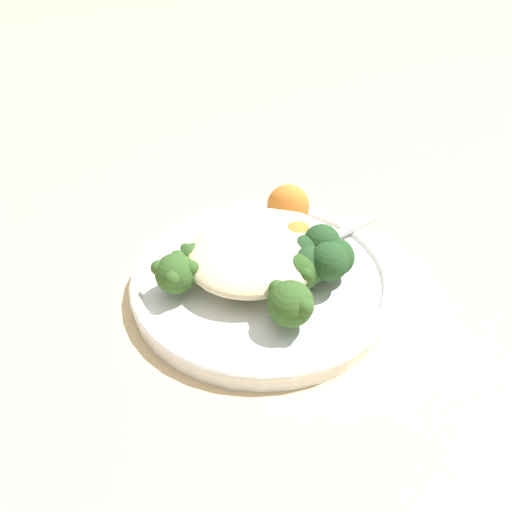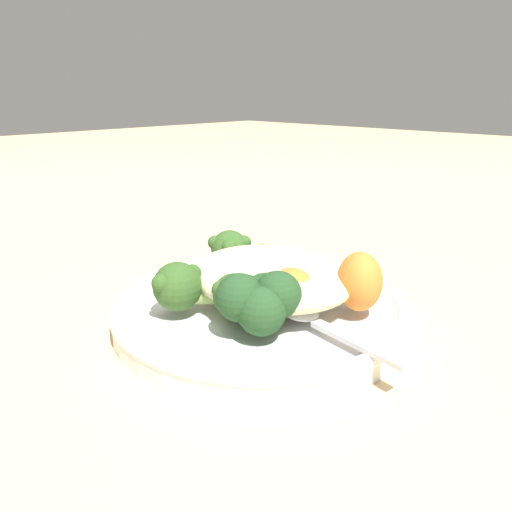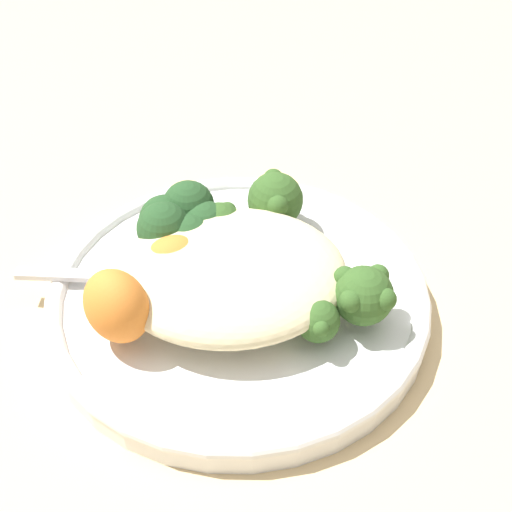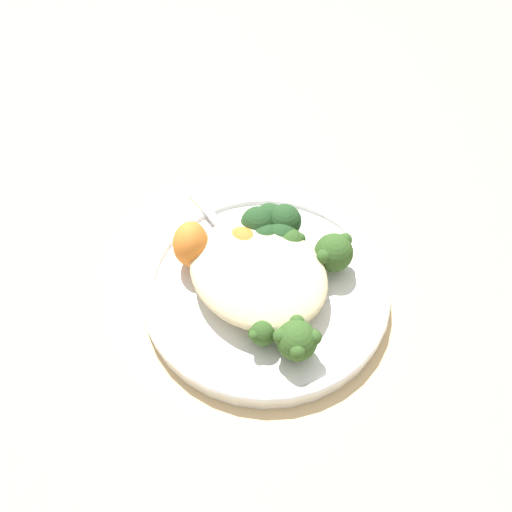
{
  "view_description": "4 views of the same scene",
  "coord_description": "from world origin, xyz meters",
  "px_view_note": "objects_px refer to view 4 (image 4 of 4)",
  "views": [
    {
      "loc": [
        0.27,
        0.26,
        0.32
      ],
      "look_at": [
        0.02,
        0.0,
        0.04
      ],
      "focal_mm": 35.0,
      "sensor_mm": 36.0,
      "label": 1
    },
    {
      "loc": [
        -0.26,
        0.29,
        0.19
      ],
      "look_at": [
        0.03,
        -0.01,
        0.05
      ],
      "focal_mm": 35.0,
      "sensor_mm": 36.0,
      "label": 2
    },
    {
      "loc": [
        -0.01,
        -0.33,
        0.35
      ],
      "look_at": [
        0.02,
        0.0,
        0.05
      ],
      "focal_mm": 50.0,
      "sensor_mm": 36.0,
      "label": 3
    },
    {
      "loc": [
        0.22,
        -0.21,
        0.43
      ],
      "look_at": [
        -0.01,
        0.0,
        0.04
      ],
      "focal_mm": 35.0,
      "sensor_mm": 36.0,
      "label": 4
    }
  ],
  "objects_px": {
    "broccoli_stalk_4": "(280,248)",
    "quinoa_mound": "(258,271)",
    "broccoli_stalk_3": "(315,258)",
    "sweet_potato_chunk_0": "(244,245)",
    "spoon": "(232,238)",
    "sweet_potato_chunk_1": "(191,244)",
    "broccoli_stalk_0": "(258,309)",
    "broccoli_stalk_2": "(290,287)",
    "broccoli_stalk_1": "(285,325)",
    "plate": "(263,289)",
    "kale_tuft": "(272,228)"
  },
  "relations": [
    {
      "from": "broccoli_stalk_3",
      "to": "broccoli_stalk_2",
      "type": "bearing_deg",
      "value": -143.6
    },
    {
      "from": "broccoli_stalk_1",
      "to": "kale_tuft",
      "type": "bearing_deg",
      "value": 156.93
    },
    {
      "from": "broccoli_stalk_4",
      "to": "sweet_potato_chunk_1",
      "type": "xyz_separation_m",
      "value": [
        -0.06,
        -0.07,
        0.01
      ]
    },
    {
      "from": "quinoa_mound",
      "to": "kale_tuft",
      "type": "bearing_deg",
      "value": 122.27
    },
    {
      "from": "sweet_potato_chunk_0",
      "to": "broccoli_stalk_0",
      "type": "bearing_deg",
      "value": -32.39
    },
    {
      "from": "plate",
      "to": "broccoli_stalk_0",
      "type": "bearing_deg",
      "value": -51.32
    },
    {
      "from": "spoon",
      "to": "broccoli_stalk_0",
      "type": "bearing_deg",
      "value": 160.75
    },
    {
      "from": "broccoli_stalk_0",
      "to": "spoon",
      "type": "relative_size",
      "value": 0.76
    },
    {
      "from": "broccoli_stalk_3",
      "to": "kale_tuft",
      "type": "distance_m",
      "value": 0.06
    },
    {
      "from": "broccoli_stalk_0",
      "to": "broccoli_stalk_1",
      "type": "relative_size",
      "value": 0.73
    },
    {
      "from": "broccoli_stalk_3",
      "to": "broccoli_stalk_4",
      "type": "relative_size",
      "value": 1.36
    },
    {
      "from": "sweet_potato_chunk_1",
      "to": "sweet_potato_chunk_0",
      "type": "bearing_deg",
      "value": 50.06
    },
    {
      "from": "broccoli_stalk_0",
      "to": "spoon",
      "type": "bearing_deg",
      "value": -174.46
    },
    {
      "from": "plate",
      "to": "sweet_potato_chunk_1",
      "type": "distance_m",
      "value": 0.09
    },
    {
      "from": "broccoli_stalk_2",
      "to": "kale_tuft",
      "type": "relative_size",
      "value": 1.18
    },
    {
      "from": "plate",
      "to": "broccoli_stalk_2",
      "type": "distance_m",
      "value": 0.04
    },
    {
      "from": "broccoli_stalk_2",
      "to": "spoon",
      "type": "height_order",
      "value": "broccoli_stalk_2"
    },
    {
      "from": "broccoli_stalk_1",
      "to": "broccoli_stalk_3",
      "type": "distance_m",
      "value": 0.08
    },
    {
      "from": "broccoli_stalk_0",
      "to": "sweet_potato_chunk_1",
      "type": "distance_m",
      "value": 0.1
    },
    {
      "from": "sweet_potato_chunk_0",
      "to": "spoon",
      "type": "distance_m",
      "value": 0.03
    },
    {
      "from": "quinoa_mound",
      "to": "kale_tuft",
      "type": "relative_size",
      "value": 2.29
    },
    {
      "from": "quinoa_mound",
      "to": "broccoli_stalk_4",
      "type": "relative_size",
      "value": 1.66
    },
    {
      "from": "broccoli_stalk_1",
      "to": "sweet_potato_chunk_1",
      "type": "xyz_separation_m",
      "value": [
        -0.13,
        -0.01,
        0.01
      ]
    },
    {
      "from": "plate",
      "to": "broccoli_stalk_1",
      "type": "xyz_separation_m",
      "value": [
        0.06,
        -0.02,
        0.03
      ]
    },
    {
      "from": "quinoa_mound",
      "to": "broccoli_stalk_3",
      "type": "distance_m",
      "value": 0.06
    },
    {
      "from": "broccoli_stalk_3",
      "to": "sweet_potato_chunk_0",
      "type": "xyz_separation_m",
      "value": [
        -0.06,
        -0.04,
        0.0
      ]
    },
    {
      "from": "plate",
      "to": "broccoli_stalk_3",
      "type": "distance_m",
      "value": 0.06
    },
    {
      "from": "broccoli_stalk_4",
      "to": "quinoa_mound",
      "type": "bearing_deg",
      "value": -169.93
    },
    {
      "from": "quinoa_mound",
      "to": "broccoli_stalk_0",
      "type": "height_order",
      "value": "quinoa_mound"
    },
    {
      "from": "broccoli_stalk_1",
      "to": "broccoli_stalk_2",
      "type": "height_order",
      "value": "broccoli_stalk_1"
    },
    {
      "from": "broccoli_stalk_4",
      "to": "kale_tuft",
      "type": "xyz_separation_m",
      "value": [
        -0.02,
        0.01,
        0.01
      ]
    },
    {
      "from": "broccoli_stalk_0",
      "to": "sweet_potato_chunk_0",
      "type": "bearing_deg",
      "value": -179.86
    },
    {
      "from": "spoon",
      "to": "broccoli_stalk_1",
      "type": "bearing_deg",
      "value": 169.35
    },
    {
      "from": "broccoli_stalk_2",
      "to": "plate",
      "type": "bearing_deg",
      "value": 175.98
    },
    {
      "from": "broccoli_stalk_3",
      "to": "broccoli_stalk_4",
      "type": "height_order",
      "value": "broccoli_stalk_3"
    },
    {
      "from": "plate",
      "to": "broccoli_stalk_1",
      "type": "bearing_deg",
      "value": -24.1
    },
    {
      "from": "sweet_potato_chunk_0",
      "to": "kale_tuft",
      "type": "xyz_separation_m",
      "value": [
        0.0,
        0.03,
        0.0
      ]
    },
    {
      "from": "broccoli_stalk_0",
      "to": "sweet_potato_chunk_1",
      "type": "relative_size",
      "value": 1.87
    },
    {
      "from": "plate",
      "to": "broccoli_stalk_1",
      "type": "relative_size",
      "value": 2.06
    },
    {
      "from": "broccoli_stalk_4",
      "to": "kale_tuft",
      "type": "height_order",
      "value": "kale_tuft"
    },
    {
      "from": "quinoa_mound",
      "to": "sweet_potato_chunk_1",
      "type": "distance_m",
      "value": 0.07
    },
    {
      "from": "spoon",
      "to": "quinoa_mound",
      "type": "bearing_deg",
      "value": 171.11
    },
    {
      "from": "broccoli_stalk_0",
      "to": "broccoli_stalk_2",
      "type": "relative_size",
      "value": 1.18
    },
    {
      "from": "sweet_potato_chunk_0",
      "to": "sweet_potato_chunk_1",
      "type": "distance_m",
      "value": 0.05
    },
    {
      "from": "broccoli_stalk_4",
      "to": "sweet_potato_chunk_1",
      "type": "distance_m",
      "value": 0.09
    },
    {
      "from": "broccoli_stalk_4",
      "to": "broccoli_stalk_3",
      "type": "bearing_deg",
      "value": -66.89
    },
    {
      "from": "sweet_potato_chunk_0",
      "to": "kale_tuft",
      "type": "distance_m",
      "value": 0.04
    },
    {
      "from": "sweet_potato_chunk_0",
      "to": "spoon",
      "type": "relative_size",
      "value": 0.38
    },
    {
      "from": "broccoli_stalk_0",
      "to": "broccoli_stalk_2",
      "type": "bearing_deg",
      "value": 118.17
    },
    {
      "from": "spoon",
      "to": "sweet_potato_chunk_1",
      "type": "bearing_deg",
      "value": 86.32
    }
  ]
}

